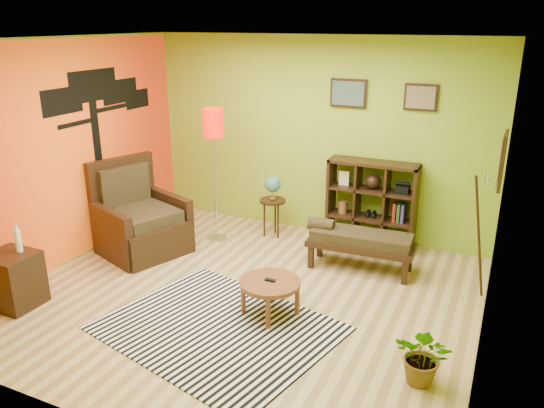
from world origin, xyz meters
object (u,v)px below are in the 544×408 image
at_px(floor_lamp, 214,135).
at_px(cube_shelf, 372,204).
at_px(globe_table, 273,191).
at_px(armchair, 139,224).
at_px(potted_plant, 424,362).
at_px(side_cabinet, 13,279).
at_px(coffee_table, 270,286).
at_px(bench, 358,240).

distance_m(floor_lamp, cube_shelf, 2.35).
bearing_deg(globe_table, armchair, -139.78).
bearing_deg(floor_lamp, potted_plant, -31.79).
xyz_separation_m(side_cabinet, floor_lamp, (1.08, 2.52, 1.21)).
distance_m(armchair, side_cabinet, 1.80).
bearing_deg(potted_plant, cube_shelf, 113.55).
height_order(coffee_table, globe_table, globe_table).
relative_size(armchair, globe_table, 1.43).
xyz_separation_m(side_cabinet, globe_table, (1.74, 2.98, 0.37)).
relative_size(side_cabinet, potted_plant, 1.75).
relative_size(side_cabinet, bench, 0.68).
bearing_deg(globe_table, cube_shelf, 10.69).
distance_m(side_cabinet, floor_lamp, 2.99).
distance_m(floor_lamp, potted_plant, 4.01).
bearing_deg(floor_lamp, armchair, -135.83).
height_order(globe_table, potted_plant, globe_table).
xyz_separation_m(floor_lamp, cube_shelf, (2.04, 0.72, -0.92)).
relative_size(coffee_table, bench, 0.48).
xyz_separation_m(armchair, side_cabinet, (-0.31, -1.77, -0.06)).
xyz_separation_m(floor_lamp, bench, (2.08, -0.08, -1.13)).
xyz_separation_m(coffee_table, globe_table, (-0.89, 1.99, 0.34)).
xyz_separation_m(coffee_table, floor_lamp, (-1.55, 1.53, 1.18)).
relative_size(coffee_table, cube_shelf, 0.54).
relative_size(floor_lamp, bench, 1.38).
bearing_deg(coffee_table, globe_table, 114.03).
xyz_separation_m(globe_table, potted_plant, (2.56, -2.46, -0.48)).
distance_m(globe_table, cube_shelf, 1.40).
bearing_deg(bench, coffee_table, -109.99).
relative_size(armchair, cube_shelf, 1.07).
bearing_deg(side_cabinet, globe_table, 59.74).
distance_m(coffee_table, floor_lamp, 2.48).
bearing_deg(armchair, bench, 13.15).
relative_size(armchair, side_cabinet, 1.39).
bearing_deg(globe_table, floor_lamp, -145.02).
bearing_deg(coffee_table, potted_plant, -15.52).
bearing_deg(coffee_table, bench, 70.01).
xyz_separation_m(coffee_table, cube_shelf, (0.49, 2.25, 0.26)).
distance_m(coffee_table, globe_table, 2.21).
height_order(coffee_table, cube_shelf, cube_shelf).
relative_size(globe_table, bench, 0.66).
xyz_separation_m(cube_shelf, bench, (0.04, -0.80, -0.21)).
bearing_deg(cube_shelf, side_cabinet, -133.88).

